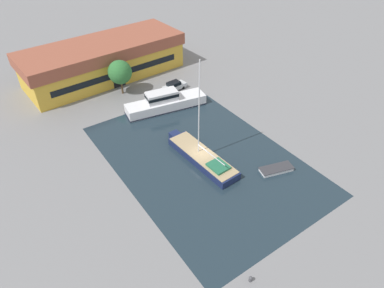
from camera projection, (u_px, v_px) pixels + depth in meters
ground_plane at (202, 159)px, 47.83m from camera, size 440.00×440.00×0.00m
water_canal at (202, 159)px, 47.83m from camera, size 22.28×33.01×0.01m
warehouse_building at (104, 60)px, 65.57m from camera, size 31.16×13.01×6.84m
quay_tree_near_building at (120, 72)px, 59.78m from camera, size 4.20×4.20×6.29m
parked_car at (174, 86)px, 62.79m from camera, size 4.64×2.17×1.66m
sailboat_moored at (202, 157)px, 47.17m from camera, size 3.79×13.19×14.65m
motor_cruiser at (165, 102)px, 57.39m from camera, size 14.08×5.62×3.37m
small_dinghy at (276, 169)px, 45.70m from camera, size 4.86×2.92×0.52m
mooring_bollard at (251, 279)px, 33.11m from camera, size 0.37×0.37×0.66m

